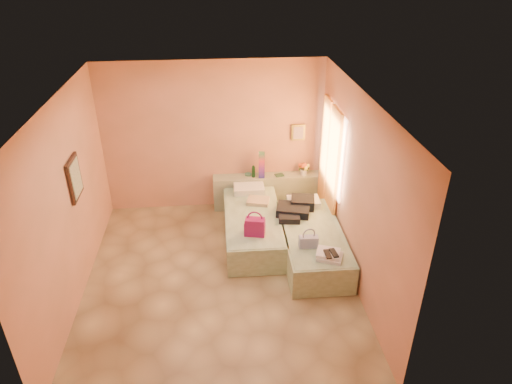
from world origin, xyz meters
TOP-DOWN VIEW (x-y plane):
  - ground at (0.00, 0.00)m, footprint 4.50×4.50m
  - room_walls at (0.21, 0.57)m, footprint 4.02×4.51m
  - headboard_ledge at (0.98, 2.10)m, footprint 2.05×0.30m
  - bed_left at (0.60, 0.97)m, footprint 0.92×2.01m
  - bed_right at (1.50, 0.40)m, footprint 0.92×2.01m
  - water_bottle at (0.71, 2.06)m, footprint 0.08×0.08m
  - rainbow_box at (0.86, 2.05)m, footprint 0.12×0.12m
  - small_dish at (0.62, 2.15)m, footprint 0.15×0.15m
  - green_book at (1.20, 2.07)m, footprint 0.18×0.15m
  - flower_vase at (1.66, 2.07)m, footprint 0.28×0.28m
  - magenta_handbag at (0.58, 0.38)m, footprint 0.35×0.24m
  - khaki_garment at (0.73, 1.36)m, footprint 0.44×0.38m
  - clothes_pile at (1.33, 0.95)m, footprint 0.65×0.65m
  - blue_handbag at (1.34, -0.03)m, footprint 0.29×0.13m
  - towel_stack at (1.60, -0.33)m, footprint 0.44×0.41m
  - sandal_pair at (1.59, -0.38)m, footprint 0.16×0.21m

SIDE VIEW (x-z plane):
  - ground at x=0.00m, z-range 0.00..0.00m
  - bed_left at x=0.60m, z-range 0.00..0.50m
  - bed_right at x=1.50m, z-range 0.00..0.50m
  - headboard_ledge at x=0.98m, z-range 0.00..0.65m
  - khaki_garment at x=0.73m, z-range 0.50..0.56m
  - towel_stack at x=1.60m, z-range 0.50..0.60m
  - clothes_pile at x=1.33m, z-range 0.50..0.68m
  - blue_handbag at x=1.34m, z-range 0.50..0.68m
  - sandal_pair at x=1.59m, z-range 0.60..0.62m
  - magenta_handbag at x=0.58m, z-range 0.50..0.80m
  - green_book at x=1.20m, z-range 0.65..0.68m
  - small_dish at x=0.62m, z-range 0.65..0.68m
  - water_bottle at x=0.71m, z-range 0.65..0.87m
  - flower_vase at x=1.66m, z-range 0.65..0.94m
  - rainbow_box at x=0.86m, z-range 0.65..1.15m
  - room_walls at x=0.21m, z-range 0.38..3.19m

